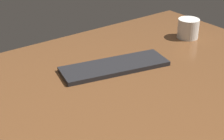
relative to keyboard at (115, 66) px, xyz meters
The scene contains 3 objects.
desk 9.96cm from the keyboard, 141.67° to the right, with size 140.00×84.00×2.00cm, color brown.
keyboard is the anchor object (origin of this frame).
coffee_mug 41.76cm from the keyboard, ahead, with size 8.68×8.68×8.00cm, color silver.
Camera 1 is at (-56.30, -78.68, 55.79)cm, focal length 55.59 mm.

